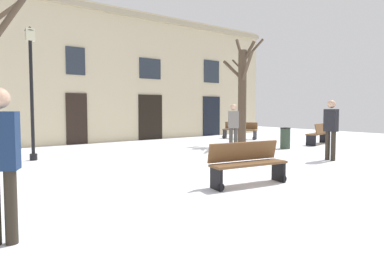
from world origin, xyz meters
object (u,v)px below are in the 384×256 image
object	(u,v)px
person_by_shop_door	(331,126)
bench_facing_shops	(247,163)
bench_far_corner	(240,130)
streetlamp	(31,79)
tree_near_facade	(242,91)
bench_near_center_tree	(319,133)
litter_bin	(285,138)
person_near_bench	(1,157)
person_strolling	(233,124)

from	to	relation	value
person_by_shop_door	bench_facing_shops	bearing A→B (deg)	96.84
bench_facing_shops	bench_far_corner	bearing A→B (deg)	54.53
streetlamp	bench_facing_shops	xyz separation A→B (m)	(2.88, -6.18, -2.00)
tree_near_facade	bench_near_center_tree	size ratio (longest dim) A/B	2.54
litter_bin	bench_near_center_tree	size ratio (longest dim) A/B	0.44
bench_near_center_tree	bench_facing_shops	bearing A→B (deg)	10.01
streetlamp	person_by_shop_door	bearing A→B (deg)	-36.82
bench_far_corner	person_by_shop_door	distance (m)	7.23
streetlamp	person_near_bench	world-z (taller)	streetlamp
litter_bin	bench_far_corner	world-z (taller)	bench_far_corner
litter_bin	bench_far_corner	size ratio (longest dim) A/B	0.46
litter_bin	person_strolling	size ratio (longest dim) A/B	0.47
tree_near_facade	person_by_shop_door	world-z (taller)	tree_near_facade
litter_bin	person_near_bench	world-z (taller)	person_near_bench
bench_facing_shops	person_by_shop_door	distance (m)	4.50
bench_facing_shops	person_near_bench	world-z (taller)	person_near_bench
person_strolling	bench_near_center_tree	bearing A→B (deg)	-154.85
bench_near_center_tree	bench_facing_shops	distance (m)	8.85
bench_far_corner	bench_near_center_tree	size ratio (longest dim) A/B	0.98
streetlamp	tree_near_facade	bearing A→B (deg)	-5.59
bench_facing_shops	person_near_bench	size ratio (longest dim) A/B	0.98
streetlamp	bench_facing_shops	distance (m)	7.11
streetlamp	bench_far_corner	size ratio (longest dim) A/B	2.22
streetlamp	bench_near_center_tree	bearing A→B (deg)	-13.97
person_strolling	person_by_shop_door	bearing A→B (deg)	136.66
litter_bin	person_by_shop_door	world-z (taller)	person_by_shop_door
litter_bin	tree_near_facade	bearing A→B (deg)	100.82
tree_near_facade	bench_near_center_tree	world-z (taller)	tree_near_facade
litter_bin	bench_facing_shops	xyz separation A→B (m)	(-5.68, -3.39, 0.05)
bench_far_corner	person_by_shop_door	size ratio (longest dim) A/B	0.99
litter_bin	bench_near_center_tree	bearing A→B (deg)	1.31
tree_near_facade	bench_facing_shops	bearing A→B (deg)	-134.56
bench_near_center_tree	person_strolling	world-z (taller)	person_strolling
bench_facing_shops	person_strolling	distance (m)	5.70
tree_near_facade	person_near_bench	distance (m)	11.46
tree_near_facade	person_by_shop_door	size ratio (longest dim) A/B	2.58
tree_near_facade	bench_facing_shops	world-z (taller)	tree_near_facade
litter_bin	person_near_bench	distance (m)	10.88
person_by_shop_door	person_strolling	bearing A→B (deg)	8.12
tree_near_facade	litter_bin	world-z (taller)	tree_near_facade
bench_far_corner	person_near_bench	size ratio (longest dim) A/B	0.99
tree_near_facade	person_strolling	world-z (taller)	tree_near_facade
litter_bin	person_near_bench	xyz separation A→B (m)	(-10.19, -3.77, 0.61)
person_strolling	bench_far_corner	bearing A→B (deg)	-102.31
streetlamp	litter_bin	xyz separation A→B (m)	(8.56, -2.80, -2.04)
tree_near_facade	litter_bin	size ratio (longest dim) A/B	5.73
streetlamp	person_strolling	size ratio (longest dim) A/B	2.31
bench_far_corner	tree_near_facade	bearing A→B (deg)	-67.19
streetlamp	person_by_shop_door	xyz separation A→B (m)	(7.28, -5.45, -1.43)
streetlamp	bench_near_center_tree	distance (m)	11.54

